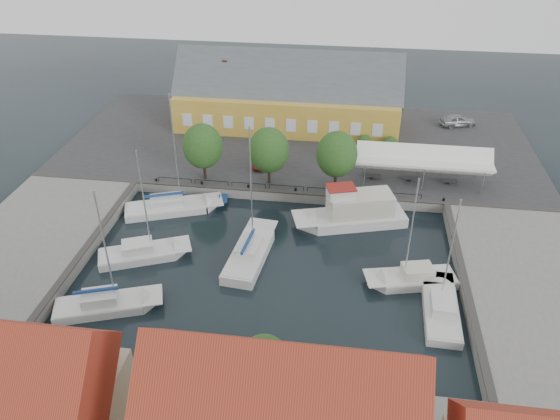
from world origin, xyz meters
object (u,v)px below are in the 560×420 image
west_boat_a (172,208)px  west_boat_c (143,255)px  tent_canopy (424,159)px  launch_nw (205,202)px  launch_sw (63,346)px  west_boat_d (106,306)px  car_silver (458,120)px  trawler (354,214)px  east_boat_c (440,311)px  center_sailboat (250,254)px  east_boat_b (412,280)px  car_red (263,161)px  warehouse (284,98)px

west_boat_a → west_boat_c: size_ratio=1.17×
tent_canopy → launch_nw: tent_canopy is taller
launch_sw → launch_nw: launch_sw is taller
west_boat_a → west_boat_d: bearing=-92.6°
car_silver → launch_nw: 35.63m
trawler → east_boat_c: (7.04, -11.94, -0.76)m
center_sailboat → launch_nw: 10.68m
west_boat_a → west_boat_c: bearing=-91.3°
west_boat_c → launch_sw: size_ratio=2.00×
east_boat_c → launch_nw: east_boat_c is taller
tent_canopy → launch_sw: (-27.38, -26.86, -3.59)m
center_sailboat → east_boat_b: center_sailboat is taller
tent_canopy → car_red: tent_canopy is taller
center_sailboat → trawler: (8.99, 6.87, 0.65)m
car_silver → west_boat_d: size_ratio=0.40×
car_red → east_boat_b: size_ratio=0.35×
car_red → launch_sw: (-10.04, -28.25, -1.52)m
car_red → center_sailboat: bearing=-76.3°
east_boat_c → west_boat_d: (-26.06, -3.08, 0.01)m
warehouse → trawler: bearing=-65.6°
center_sailboat → trawler: bearing=37.4°
car_red → west_boat_c: (-8.05, -17.04, -1.35)m
tent_canopy → west_boat_c: west_boat_c is taller
trawler → east_boat_b: east_boat_b is taller
east_boat_b → launch_sw: east_boat_b is taller
car_red → west_boat_c: bearing=-106.9°
trawler → launch_sw: trawler is taller
east_boat_b → west_boat_d: bearing=-164.8°
east_boat_b → west_boat_a: size_ratio=0.82×
trawler → center_sailboat: bearing=-142.6°
car_silver → car_red: size_ratio=1.22×
car_silver → trawler: (-12.82, -23.47, -0.75)m
car_silver → east_boat_b: size_ratio=0.43×
west_boat_d → launch_sw: (-1.48, -4.32, -0.18)m
tent_canopy → car_silver: (5.95, 15.94, -1.92)m
launch_sw → east_boat_c: bearing=15.0°
tent_canopy → west_boat_a: 26.60m
car_red → west_boat_a: west_boat_a is taller
west_boat_d → launch_nw: west_boat_d is taller
car_red → east_boat_c: east_boat_c is taller
west_boat_a → east_boat_b: bearing=-19.3°
trawler → west_boat_c: size_ratio=1.03×
tent_canopy → warehouse: bearing=140.1°
east_boat_c → launch_nw: bearing=148.6°
east_boat_c → launch_sw: (-27.54, -7.40, -0.17)m
tent_canopy → east_boat_b: (-1.76, -15.98, -3.42)m
warehouse → car_silver: bearing=5.3°
trawler → west_boat_d: bearing=-141.7°
warehouse → west_boat_a: bearing=-111.8°
car_silver → launch_nw: (-28.17, -21.76, -1.68)m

